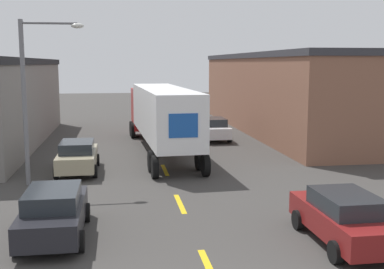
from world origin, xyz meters
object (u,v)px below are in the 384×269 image
parked_car_right_near (344,217)px  parked_car_left_near (54,212)px  parked_car_right_far (213,128)px  semi_truck (160,112)px  parked_car_left_far (78,156)px  street_lamp (32,89)px

parked_car_right_near → parked_car_left_near: bearing=167.8°
parked_car_left_near → parked_car_right_far: same height
semi_truck → parked_car_right_near: semi_truck is taller
parked_car_left_far → semi_truck: bearing=47.8°
semi_truck → parked_car_right_far: bearing=41.5°
parked_car_right_near → parked_car_left_far: bearing=128.1°
semi_truck → parked_car_right_near: bearing=-78.5°
parked_car_right_near → street_lamp: (-10.25, 8.79, 3.44)m
parked_car_left_far → parked_car_right_far: 12.45m
parked_car_right_far → parked_car_right_near: 19.98m
parked_car_right_far → street_lamp: street_lamp is taller
semi_truck → parked_car_right_near: (4.07, -16.03, -1.61)m
parked_car_left_near → street_lamp: street_lamp is taller
semi_truck → parked_car_left_near: (-4.55, -14.16, -1.61)m
semi_truck → parked_car_left_far: semi_truck is taller
parked_car_right_near → semi_truck: bearing=104.2°
parked_car_left_near → parked_car_left_far: 9.14m
parked_car_left_near → parked_car_right_far: (8.62, 18.12, 0.00)m
parked_car_left_near → parked_car_right_near: (8.62, -1.86, 0.00)m
semi_truck → parked_car_right_near: 16.61m
parked_car_left_near → parked_car_left_far: bearing=90.0°
parked_car_right_near → parked_car_right_far: bearing=90.0°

